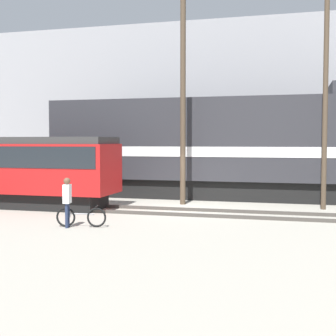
# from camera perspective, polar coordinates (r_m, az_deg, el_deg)

# --- Properties ---
(ground_plane) EXTENTS (120.00, 120.00, 0.00)m
(ground_plane) POSITION_cam_1_polar(r_m,az_deg,el_deg) (20.31, 1.60, -5.09)
(ground_plane) COLOR #9E998C
(track_near) EXTENTS (60.00, 1.50, 0.14)m
(track_near) POSITION_cam_1_polar(r_m,az_deg,el_deg) (19.31, 0.89, -5.32)
(track_near) COLOR #47423D
(track_near) RESTS_ON ground
(track_far) EXTENTS (60.00, 1.51, 0.14)m
(track_far) POSITION_cam_1_polar(r_m,az_deg,el_deg) (24.60, 3.99, -3.46)
(track_far) COLOR #47423D
(track_far) RESTS_ON ground
(building_backdrop) EXTENTS (36.48, 6.00, 10.43)m
(building_backdrop) POSITION_cam_1_polar(r_m,az_deg,el_deg) (32.12, 6.67, 7.30)
(building_backdrop) COLOR #99999E
(building_backdrop) RESTS_ON ground
(freight_locomotive) EXTENTS (17.27, 3.04, 5.72)m
(freight_locomotive) POSITION_cam_1_polar(r_m,az_deg,el_deg) (24.28, 5.95, 2.61)
(freight_locomotive) COLOR black
(freight_locomotive) RESTS_ON ground
(streetcar) EXTENTS (9.26, 2.54, 3.14)m
(streetcar) POSITION_cam_1_polar(r_m,az_deg,el_deg) (22.12, -18.08, 0.11)
(streetcar) COLOR black
(streetcar) RESTS_ON ground
(bicycle) EXTENTS (1.74, 0.51, 0.74)m
(bicycle) POSITION_cam_1_polar(r_m,az_deg,el_deg) (16.48, -10.54, -5.91)
(bicycle) COLOR black
(bicycle) RESTS_ON ground
(person) EXTENTS (0.28, 0.39, 1.72)m
(person) POSITION_cam_1_polar(r_m,az_deg,el_deg) (16.36, -12.19, -3.51)
(person) COLOR #232D4C
(person) RESTS_ON ground
(utility_pole_left) EXTENTS (0.26, 0.26, 9.58)m
(utility_pole_left) POSITION_cam_1_polar(r_m,az_deg,el_deg) (21.89, 1.83, 8.08)
(utility_pole_left) COLOR #4C3D2D
(utility_pole_left) RESTS_ON ground
(utility_pole_center) EXTENTS (0.22, 0.22, 9.70)m
(utility_pole_center) POSITION_cam_1_polar(r_m,az_deg,el_deg) (21.37, 18.63, 8.18)
(utility_pole_center) COLOR #4C3D2D
(utility_pole_center) RESTS_ON ground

